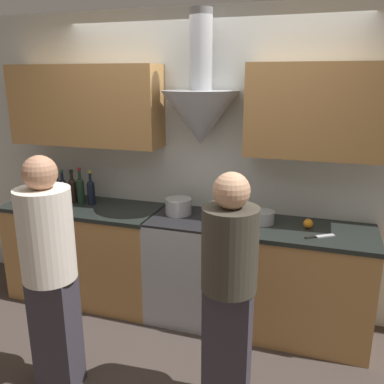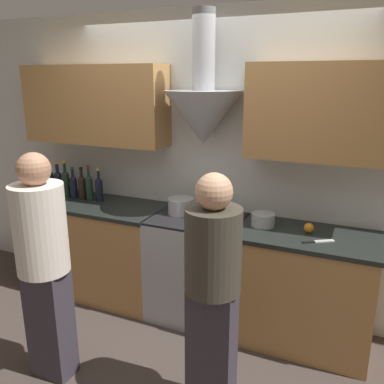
{
  "view_description": "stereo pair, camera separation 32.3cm",
  "coord_description": "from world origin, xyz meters",
  "px_view_note": "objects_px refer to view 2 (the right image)",
  "views": [
    {
      "loc": [
        0.96,
        -2.73,
        2.05
      ],
      "look_at": [
        0.0,
        0.23,
        1.16
      ],
      "focal_mm": 38.0,
      "sensor_mm": 36.0,
      "label": 1
    },
    {
      "loc": [
        1.26,
        -2.62,
        2.05
      ],
      "look_at": [
        0.0,
        0.23,
        1.16
      ],
      "focal_mm": 38.0,
      "sensor_mm": 36.0,
      "label": 2
    }
  ],
  "objects_px": {
    "wine_bottle_0": "(43,180)",
    "wine_bottle_6": "(89,186)",
    "wine_bottle_5": "(82,186)",
    "wine_bottle_3": "(66,182)",
    "wine_bottle_4": "(73,186)",
    "stove_range": "(197,267)",
    "wine_bottle_2": "(58,182)",
    "person_foreground_right": "(213,286)",
    "saucepan": "(263,220)",
    "wine_bottle_1": "(50,181)",
    "stock_pot": "(181,206)",
    "mixing_bowl": "(217,215)",
    "person_foreground_left": "(43,260)",
    "wine_bottle_7": "(99,188)",
    "orange_fruit": "(309,228)"
  },
  "relations": [
    {
      "from": "wine_bottle_3",
      "to": "wine_bottle_4",
      "type": "bearing_deg",
      "value": 1.1
    },
    {
      "from": "wine_bottle_1",
      "to": "wine_bottle_7",
      "type": "height_order",
      "value": "wine_bottle_1"
    },
    {
      "from": "wine_bottle_1",
      "to": "mixing_bowl",
      "type": "height_order",
      "value": "wine_bottle_1"
    },
    {
      "from": "orange_fruit",
      "to": "wine_bottle_0",
      "type": "bearing_deg",
      "value": 179.45
    },
    {
      "from": "wine_bottle_4",
      "to": "mixing_bowl",
      "type": "height_order",
      "value": "wine_bottle_4"
    },
    {
      "from": "wine_bottle_4",
      "to": "wine_bottle_7",
      "type": "relative_size",
      "value": 0.96
    },
    {
      "from": "wine_bottle_2",
      "to": "wine_bottle_4",
      "type": "xyz_separation_m",
      "value": [
        0.19,
        -0.0,
        -0.01
      ]
    },
    {
      "from": "wine_bottle_4",
      "to": "mixing_bowl",
      "type": "relative_size",
      "value": 1.51
    },
    {
      "from": "wine_bottle_5",
      "to": "saucepan",
      "type": "xyz_separation_m",
      "value": [
        1.77,
        -0.02,
        -0.08
      ]
    },
    {
      "from": "wine_bottle_0",
      "to": "wine_bottle_1",
      "type": "xyz_separation_m",
      "value": [
        0.1,
        -0.02,
        0.0
      ]
    },
    {
      "from": "wine_bottle_2",
      "to": "person_foreground_left",
      "type": "height_order",
      "value": "person_foreground_left"
    },
    {
      "from": "mixing_bowl",
      "to": "orange_fruit",
      "type": "distance_m",
      "value": 0.74
    },
    {
      "from": "wine_bottle_0",
      "to": "orange_fruit",
      "type": "height_order",
      "value": "wine_bottle_0"
    },
    {
      "from": "wine_bottle_1",
      "to": "stock_pot",
      "type": "relative_size",
      "value": 1.55
    },
    {
      "from": "wine_bottle_2",
      "to": "stock_pot",
      "type": "xyz_separation_m",
      "value": [
        1.34,
        -0.01,
        -0.07
      ]
    },
    {
      "from": "person_foreground_left",
      "to": "wine_bottle_6",
      "type": "bearing_deg",
      "value": 113.36
    },
    {
      "from": "stove_range",
      "to": "wine_bottle_4",
      "type": "relative_size",
      "value": 2.98
    },
    {
      "from": "wine_bottle_1",
      "to": "mixing_bowl",
      "type": "xyz_separation_m",
      "value": [
        1.77,
        -0.03,
        -0.1
      ]
    },
    {
      "from": "stove_range",
      "to": "person_foreground_right",
      "type": "distance_m",
      "value": 1.12
    },
    {
      "from": "wine_bottle_0",
      "to": "person_foreground_right",
      "type": "relative_size",
      "value": 0.22
    },
    {
      "from": "stock_pot",
      "to": "person_foreground_right",
      "type": "bearing_deg",
      "value": -55.45
    },
    {
      "from": "wine_bottle_1",
      "to": "wine_bottle_6",
      "type": "height_order",
      "value": "wine_bottle_1"
    },
    {
      "from": "wine_bottle_0",
      "to": "person_foreground_right",
      "type": "xyz_separation_m",
      "value": [
        2.21,
        -0.98,
        -0.2
      ]
    },
    {
      "from": "wine_bottle_4",
      "to": "mixing_bowl",
      "type": "distance_m",
      "value": 1.49
    },
    {
      "from": "wine_bottle_3",
      "to": "wine_bottle_5",
      "type": "bearing_deg",
      "value": 1.39
    },
    {
      "from": "stove_range",
      "to": "person_foreground_left",
      "type": "height_order",
      "value": "person_foreground_left"
    },
    {
      "from": "wine_bottle_4",
      "to": "person_foreground_right",
      "type": "xyz_separation_m",
      "value": [
        1.82,
        -0.97,
        -0.18
      ]
    },
    {
      "from": "stock_pot",
      "to": "mixing_bowl",
      "type": "relative_size",
      "value": 1.11
    },
    {
      "from": "wine_bottle_3",
      "to": "wine_bottle_7",
      "type": "relative_size",
      "value": 1.13
    },
    {
      "from": "wine_bottle_5",
      "to": "wine_bottle_7",
      "type": "height_order",
      "value": "wine_bottle_7"
    },
    {
      "from": "wine_bottle_0",
      "to": "wine_bottle_4",
      "type": "distance_m",
      "value": 0.39
    },
    {
      "from": "saucepan",
      "to": "person_foreground_right",
      "type": "bearing_deg",
      "value": -93.18
    },
    {
      "from": "wine_bottle_4",
      "to": "person_foreground_left",
      "type": "relative_size",
      "value": 0.19
    },
    {
      "from": "wine_bottle_7",
      "to": "stock_pot",
      "type": "height_order",
      "value": "wine_bottle_7"
    },
    {
      "from": "wine_bottle_6",
      "to": "saucepan",
      "type": "relative_size",
      "value": 1.83
    },
    {
      "from": "wine_bottle_7",
      "to": "person_foreground_left",
      "type": "xyz_separation_m",
      "value": [
        0.4,
        -1.16,
        -0.16
      ]
    },
    {
      "from": "wine_bottle_5",
      "to": "wine_bottle_2",
      "type": "bearing_deg",
      "value": -179.82
    },
    {
      "from": "wine_bottle_4",
      "to": "orange_fruit",
      "type": "relative_size",
      "value": 4.1
    },
    {
      "from": "wine_bottle_3",
      "to": "person_foreground_left",
      "type": "distance_m",
      "value": 1.4
    },
    {
      "from": "wine_bottle_5",
      "to": "person_foreground_left",
      "type": "relative_size",
      "value": 0.2
    },
    {
      "from": "wine_bottle_0",
      "to": "wine_bottle_5",
      "type": "relative_size",
      "value": 1.07
    },
    {
      "from": "wine_bottle_3",
      "to": "wine_bottle_6",
      "type": "relative_size",
      "value": 1.05
    },
    {
      "from": "wine_bottle_0",
      "to": "wine_bottle_6",
      "type": "bearing_deg",
      "value": -1.86
    },
    {
      "from": "wine_bottle_4",
      "to": "wine_bottle_6",
      "type": "height_order",
      "value": "wine_bottle_6"
    },
    {
      "from": "wine_bottle_1",
      "to": "orange_fruit",
      "type": "xyz_separation_m",
      "value": [
        2.51,
        -0.01,
        -0.1
      ]
    },
    {
      "from": "wine_bottle_6",
      "to": "wine_bottle_4",
      "type": "bearing_deg",
      "value": 177.5
    },
    {
      "from": "stove_range",
      "to": "wine_bottle_3",
      "type": "bearing_deg",
      "value": 178.03
    },
    {
      "from": "stove_range",
      "to": "wine_bottle_0",
      "type": "height_order",
      "value": "wine_bottle_0"
    },
    {
      "from": "wine_bottle_2",
      "to": "wine_bottle_6",
      "type": "relative_size",
      "value": 1.01
    },
    {
      "from": "person_foreground_left",
      "to": "person_foreground_right",
      "type": "height_order",
      "value": "person_foreground_left"
    }
  ]
}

